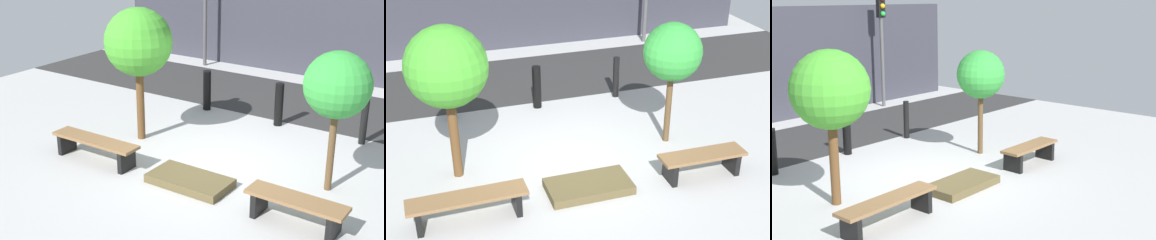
{
  "view_description": "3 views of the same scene",
  "coord_description": "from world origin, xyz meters",
  "views": [
    {
      "loc": [
        5.02,
        -8.15,
        4.6
      ],
      "look_at": [
        -0.4,
        -0.17,
        0.99
      ],
      "focal_mm": 50.0,
      "sensor_mm": 36.0,
      "label": 1
    },
    {
      "loc": [
        -2.73,
        -8.47,
        5.5
      ],
      "look_at": [
        0.02,
        -0.16,
        1.1
      ],
      "focal_mm": 50.0,
      "sensor_mm": 36.0,
      "label": 2
    },
    {
      "loc": [
        -7.87,
        -7.53,
        3.85
      ],
      "look_at": [
        -0.04,
        -0.91,
        1.45
      ],
      "focal_mm": 50.0,
      "sensor_mm": 36.0,
      "label": 3
    }
  ],
  "objects": [
    {
      "name": "road_strip",
      "position": [
        0.0,
        4.76,
        0.01
      ],
      "size": [
        18.0,
        3.22,
        0.01
      ],
      "primitive_type": "cube",
      "color": "#2E2E2E",
      "rests_on": "ground"
    },
    {
      "name": "planter_bed",
      "position": [
        0.0,
        -0.83,
        0.08
      ],
      "size": [
        1.53,
        0.81,
        0.16
      ],
      "primitive_type": "cube",
      "color": "brown",
      "rests_on": "ground"
    },
    {
      "name": "tree_behind_right_bench",
      "position": [
        2.18,
        0.43,
        1.97
      ],
      "size": [
        1.17,
        1.17,
        2.57
      ],
      "color": "brown",
      "rests_on": "ground"
    },
    {
      "name": "tree_behind_left_bench",
      "position": [
        -2.18,
        0.43,
        2.17
      ],
      "size": [
        1.46,
        1.46,
        2.93
      ],
      "color": "brown",
      "rests_on": "ground"
    },
    {
      "name": "bench_right",
      "position": [
        2.18,
        -1.03,
        0.34
      ],
      "size": [
        1.66,
        0.5,
        0.48
      ],
      "rotation": [
        0.0,
        0.0,
        -0.02
      ],
      "color": "black",
      "rests_on": "ground"
    },
    {
      "name": "ground_plane",
      "position": [
        0.0,
        0.0,
        0.0
      ],
      "size": [
        18.0,
        18.0,
        0.0
      ],
      "primitive_type": "plane",
      "color": "#A9A9A9"
    },
    {
      "name": "bollard_far_left",
      "position": [
        -2.02,
        2.9,
        0.52
      ],
      "size": [
        0.2,
        0.2,
        1.03
      ],
      "primitive_type": "cylinder",
      "color": "black",
      "rests_on": "ground"
    },
    {
      "name": "bollard_left",
      "position": [
        0.0,
        2.9,
        0.52
      ],
      "size": [
        0.2,
        0.2,
        1.04
      ],
      "primitive_type": "cylinder",
      "color": "black",
      "rests_on": "ground"
    },
    {
      "name": "bollard_center",
      "position": [
        2.02,
        2.9,
        0.52
      ],
      "size": [
        0.15,
        0.15,
        1.03
      ],
      "primitive_type": "cylinder",
      "color": "black",
      "rests_on": "ground"
    },
    {
      "name": "bench_left",
      "position": [
        -2.18,
        -1.03,
        0.35
      ],
      "size": [
        1.99,
        0.48,
        0.48
      ],
      "rotation": [
        0.0,
        0.0,
        0.02
      ],
      "color": "black",
      "rests_on": "ground"
    }
  ]
}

